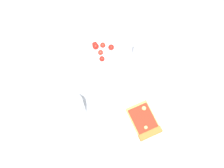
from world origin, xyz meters
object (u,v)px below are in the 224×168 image
at_px(salad_bowl, 101,54).
at_px(pepper_shaker, 138,49).
at_px(plate, 132,126).
at_px(pizza_slice_main, 145,123).
at_px(soda_glass, 74,110).

height_order(salad_bowl, pepper_shaker, pepper_shaker).
distance_m(plate, pepper_shaker, 0.27).
bearing_deg(salad_bowl, pizza_slice_main, -44.23).
xyz_separation_m(plate, pizza_slice_main, (0.04, 0.02, 0.01)).
bearing_deg(plate, soda_glass, -177.04).
distance_m(pizza_slice_main, soda_glass, 0.23).
xyz_separation_m(plate, salad_bowl, (-0.16, 0.21, 0.03)).
bearing_deg(plate, pepper_shaker, 99.72).
xyz_separation_m(salad_bowl, soda_glass, (-0.03, -0.22, 0.03)).
relative_size(plate, salad_bowl, 1.81).
bearing_deg(soda_glass, pepper_shaker, 62.20).
height_order(pizza_slice_main, pepper_shaker, pepper_shaker).
bearing_deg(plate, salad_bowl, 127.47).
bearing_deg(soda_glass, pizza_slice_main, 7.03).
relative_size(salad_bowl, soda_glass, 0.97).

